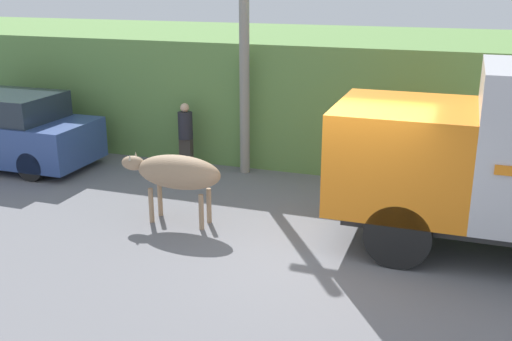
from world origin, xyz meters
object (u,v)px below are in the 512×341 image
Objects in this scene: pedestrian_on_hill at (186,133)px; parked_suv at (6,131)px; brown_cow at (176,173)px; utility_pole at (244,44)px.

parked_suv is at bearing 14.09° from pedestrian_on_hill.
utility_pole is (0.14, 3.22, 1.98)m from brown_cow.
parked_suv is 6.12m from utility_pole.
parked_suv is 0.77× the size of utility_pole.
pedestrian_on_hill is (-1.28, 3.05, -0.11)m from brown_cow.
parked_suv is (-5.46, 1.91, -0.12)m from brown_cow.
brown_cow is at bearing 111.53° from pedestrian_on_hill.
parked_suv is at bearing 147.74° from brown_cow.
pedestrian_on_hill is at bearing -173.39° from utility_pole.
parked_suv reaches higher than pedestrian_on_hill.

